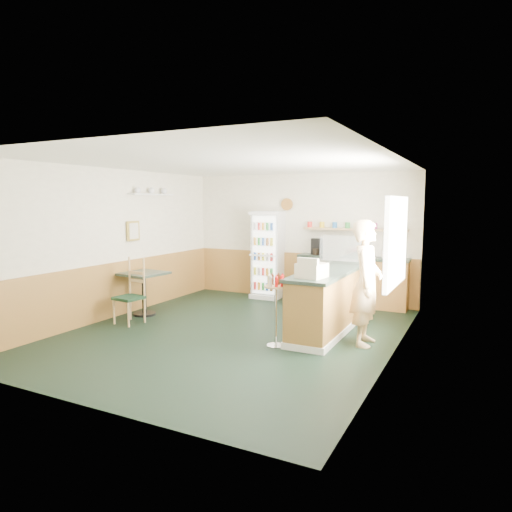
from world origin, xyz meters
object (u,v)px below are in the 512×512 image
Objects in this scene: shopkeeper at (366,283)px; condiment_stand at (276,300)px; cash_register at (312,270)px; cafe_table at (144,285)px; display_case at (346,250)px; cafe_chair at (132,289)px; drinks_fridge at (267,255)px.

condiment_stand is at bearing 116.06° from shopkeeper.
cafe_table is (-3.40, 0.33, -0.55)m from cash_register.
display_case reaches higher than cafe_chair.
drinks_fridge reaches higher than condiment_stand.
drinks_fridge reaches higher than cash_register.
cafe_chair is (-3.24, -1.96, -0.66)m from display_case.
cash_register is at bearing 9.06° from cafe_chair.
drinks_fridge reaches higher than cafe_chair.
cafe_table is at bearing -176.37° from cash_register.
shopkeeper reaches higher than display_case.
display_case is 1.80m from cash_register.
condiment_stand is 1.29× the size of cafe_table.
cash_register is 0.47× the size of cafe_table.
condiment_stand is (-1.15, -0.68, -0.23)m from shopkeeper.
condiment_stand is 2.79m from cafe_chair.
display_case is 0.82× the size of condiment_stand.
cafe_chair is at bearing 177.76° from condiment_stand.
shopkeeper reaches higher than condiment_stand.
display_case is 3.84m from cafe_chair.
cash_register is at bearing 31.12° from condiment_stand.
drinks_fridge is at bearing 135.15° from cash_register.
display_case is 2.19m from condiment_stand.
cafe_table is (-3.40, -1.47, -0.69)m from display_case.
shopkeeper is 1.35m from condiment_stand.
drinks_fridge is 2.34× the size of cafe_table.
display_case is at bearing 77.81° from condiment_stand.
cafe_table is (-4.10, -0.07, -0.36)m from shopkeeper.
shopkeeper is 3.99m from cafe_chair.
cafe_table is 0.52m from cafe_chair.
condiment_stand is (-0.45, -0.27, -0.42)m from cash_register.
drinks_fridge is at bearing 117.21° from condiment_stand.
cash_register is at bearing 115.67° from shopkeeper.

